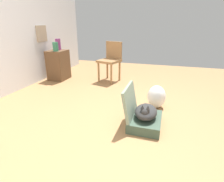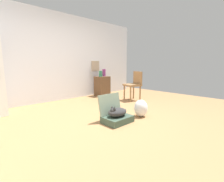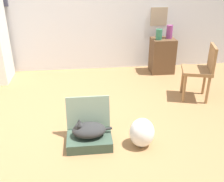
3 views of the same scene
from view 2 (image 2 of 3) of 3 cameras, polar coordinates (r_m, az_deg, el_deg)
The scene contains 10 objects.
ground_plane at distance 3.40m, azimuth -2.81°, elevation -9.31°, with size 7.68×7.68×0.00m, color #9E7247.
wall_back at distance 5.15m, azimuth -19.96°, elevation 11.19°, with size 6.40×0.15×2.60m.
suitcase_base at distance 3.09m, azimuth 1.92°, elevation -9.99°, with size 0.53×0.40×0.12m, color #384C3D.
suitcase_lid at distance 3.16m, azimuth -0.79°, elevation -4.60°, with size 0.53×0.40×0.04m, color gray.
cat at distance 3.04m, azimuth 1.81°, elevation -7.46°, with size 0.48×0.28×0.22m.
plastic_bag_white at distance 3.45m, azimuth 10.19°, elevation -6.02°, with size 0.29×0.28×0.36m, color white.
side_table at distance 5.66m, azimuth -3.49°, elevation 1.76°, with size 0.45×0.38×0.68m, color brown.
vase_tall at distance 5.51m, azimuth -4.10°, elevation 6.12°, with size 0.12×0.12×0.20m, color #2D7051.
vase_short at distance 5.71m, azimuth -2.85°, elevation 6.52°, with size 0.12×0.12×0.25m, color #8C387A.
chair at distance 4.98m, azimuth 7.81°, elevation 2.48°, with size 0.54×0.53×0.88m.
Camera 2 is at (-2.10, -2.44, 1.09)m, focal length 25.77 mm.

